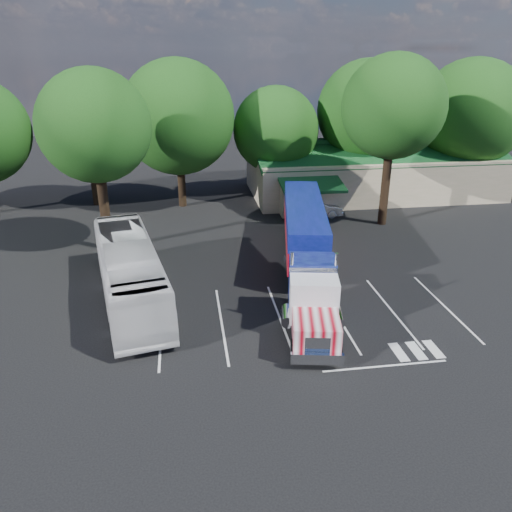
{
  "coord_description": "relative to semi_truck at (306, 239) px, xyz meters",
  "views": [
    {
      "loc": [
        -4.78,
        -29.32,
        13.66
      ],
      "look_at": [
        -0.7,
        -1.7,
        2.0
      ],
      "focal_mm": 35.0,
      "sensor_mm": 36.0,
      "label": 1
    }
  ],
  "objects": [
    {
      "name": "woman",
      "position": [
        1.75,
        0.27,
        -1.51
      ],
      "size": [
        0.62,
        0.72,
        1.67
      ],
      "primitive_type": "imported",
      "rotation": [
        0.0,
        0.0,
        1.99
      ],
      "color": "black",
      "rests_on": "ground"
    },
    {
      "name": "tree_near_right",
      "position": [
        8.75,
        8.77,
        7.12
      ],
      "size": [
        8.0,
        8.0,
        13.5
      ],
      "color": "black",
      "rests_on": "ground"
    },
    {
      "name": "tree_row_f",
      "position": [
        20.25,
        17.07,
        5.44
      ],
      "size": [
        10.4,
        10.4,
        13.0
      ],
      "color": "black",
      "rests_on": "ground"
    },
    {
      "name": "tree_near_left",
      "position": [
        -13.25,
        6.27,
        6.47
      ],
      "size": [
        7.6,
        7.6,
        12.65
      ],
      "color": "black",
      "rests_on": "ground"
    },
    {
      "name": "tree_row_e",
      "position": [
        10.25,
        18.27,
        5.74
      ],
      "size": [
        9.6,
        9.6,
        12.9
      ],
      "color": "black",
      "rests_on": "ground"
    },
    {
      "name": "tour_bus",
      "position": [
        -10.92,
        -2.25,
        -0.54
      ],
      "size": [
        5.49,
        13.3,
        3.61
      ],
      "primitive_type": "imported",
      "rotation": [
        0.0,
        0.0,
        0.2
      ],
      "color": "silver",
      "rests_on": "ground"
    },
    {
      "name": "tree_row_b",
      "position": [
        -15.75,
        18.07,
        4.79
      ],
      "size": [
        8.4,
        8.4,
        11.35
      ],
      "color": "black",
      "rests_on": "ground"
    },
    {
      "name": "event_hall",
      "position": [
        10.99,
        18.08,
        -0.13
      ],
      "size": [
        24.2,
        14.12,
        5.55
      ],
      "color": "beige",
      "rests_on": "ground"
    },
    {
      "name": "ground",
      "position": [
        -2.75,
        0.27,
        -2.35
      ],
      "size": [
        120.0,
        120.0,
        0.0
      ],
      "primitive_type": "plane",
      "color": "black",
      "rests_on": "ground"
    },
    {
      "name": "silver_sedan",
      "position": [
        3.54,
        11.26,
        -1.56
      ],
      "size": [
        4.9,
        1.99,
        1.58
      ],
      "primitive_type": "imported",
      "rotation": [
        0.0,
        0.0,
        1.64
      ],
      "color": "#B0B4B8",
      "rests_on": "ground"
    },
    {
      "name": "bicycle",
      "position": [
        -0.95,
        1.27,
        -1.91
      ],
      "size": [
        0.6,
        1.67,
        0.87
      ],
      "primitive_type": "imported",
      "rotation": [
        0.0,
        0.0,
        -0.01
      ],
      "color": "black",
      "rests_on": "ground"
    },
    {
      "name": "semi_truck",
      "position": [
        0.0,
        0.0,
        0.0
      ],
      "size": [
        6.05,
        19.9,
        4.15
      ],
      "rotation": [
        0.0,
        0.0,
        -0.19
      ],
      "color": "black",
      "rests_on": "ground"
    },
    {
      "name": "tree_row_c",
      "position": [
        -7.75,
        16.47,
        5.69
      ],
      "size": [
        10.0,
        10.0,
        13.05
      ],
      "color": "black",
      "rests_on": "ground"
    },
    {
      "name": "tree_row_d",
      "position": [
        1.25,
        17.77,
        4.24
      ],
      "size": [
        8.0,
        8.0,
        10.6
      ],
      "color": "black",
      "rests_on": "ground"
    }
  ]
}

